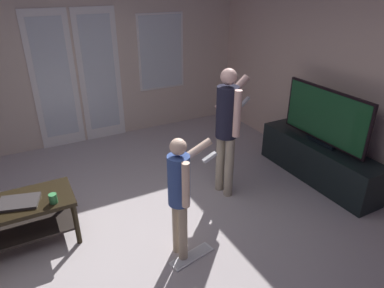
{
  "coord_description": "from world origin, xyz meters",
  "views": [
    {
      "loc": [
        -0.73,
        -2.53,
        2.36
      ],
      "look_at": [
        0.75,
        0.28,
        0.82
      ],
      "focal_mm": 32.36,
      "sensor_mm": 36.0,
      "label": 1
    }
  ],
  "objects_px": {
    "cup_near_edge": "(53,198)",
    "tv_stand": "(318,161)",
    "person_adult": "(227,122)",
    "loose_keyboard": "(192,256)",
    "coffee_table": "(14,216)",
    "flat_screen_tv": "(325,117)",
    "laptop_closed": "(19,202)",
    "person_child": "(180,189)"
  },
  "relations": [
    {
      "from": "tv_stand",
      "to": "laptop_closed",
      "type": "xyz_separation_m",
      "value": [
        -3.4,
        0.39,
        0.25
      ]
    },
    {
      "from": "laptop_closed",
      "to": "cup_near_edge",
      "type": "distance_m",
      "value": 0.32
    },
    {
      "from": "flat_screen_tv",
      "to": "person_adult",
      "type": "xyz_separation_m",
      "value": [
        -1.21,
        0.29,
        0.06
      ]
    },
    {
      "from": "tv_stand",
      "to": "person_adult",
      "type": "distance_m",
      "value": 1.41
    },
    {
      "from": "coffee_table",
      "to": "cup_near_edge",
      "type": "distance_m",
      "value": 0.43
    },
    {
      "from": "flat_screen_tv",
      "to": "laptop_closed",
      "type": "bearing_deg",
      "value": 173.51
    },
    {
      "from": "tv_stand",
      "to": "flat_screen_tv",
      "type": "xyz_separation_m",
      "value": [
        -0.0,
        0.0,
        0.6
      ]
    },
    {
      "from": "loose_keyboard",
      "to": "person_adult",
      "type": "bearing_deg",
      "value": 42.52
    },
    {
      "from": "flat_screen_tv",
      "to": "cup_near_edge",
      "type": "xyz_separation_m",
      "value": [
        -3.11,
        0.25,
        -0.32
      ]
    },
    {
      "from": "flat_screen_tv",
      "to": "cup_near_edge",
      "type": "relative_size",
      "value": 13.37
    },
    {
      "from": "person_child",
      "to": "loose_keyboard",
      "type": "distance_m",
      "value": 0.72
    },
    {
      "from": "person_adult",
      "to": "loose_keyboard",
      "type": "height_order",
      "value": "person_adult"
    },
    {
      "from": "loose_keyboard",
      "to": "laptop_closed",
      "type": "height_order",
      "value": "laptop_closed"
    },
    {
      "from": "coffee_table",
      "to": "loose_keyboard",
      "type": "distance_m",
      "value": 1.7
    },
    {
      "from": "flat_screen_tv",
      "to": "laptop_closed",
      "type": "distance_m",
      "value": 3.44
    },
    {
      "from": "coffee_table",
      "to": "tv_stand",
      "type": "distance_m",
      "value": 3.49
    },
    {
      "from": "laptop_closed",
      "to": "cup_near_edge",
      "type": "bearing_deg",
      "value": -9.87
    },
    {
      "from": "coffee_table",
      "to": "tv_stand",
      "type": "relative_size",
      "value": 0.64
    },
    {
      "from": "flat_screen_tv",
      "to": "person_child",
      "type": "bearing_deg",
      "value": -168.77
    },
    {
      "from": "person_adult",
      "to": "cup_near_edge",
      "type": "xyz_separation_m",
      "value": [
        -1.9,
        -0.04,
        -0.38
      ]
    },
    {
      "from": "person_adult",
      "to": "cup_near_edge",
      "type": "relative_size",
      "value": 16.45
    },
    {
      "from": "person_adult",
      "to": "person_child",
      "type": "bearing_deg",
      "value": -142.68
    },
    {
      "from": "tv_stand",
      "to": "laptop_closed",
      "type": "relative_size",
      "value": 4.83
    },
    {
      "from": "tv_stand",
      "to": "person_child",
      "type": "relative_size",
      "value": 1.4
    },
    {
      "from": "tv_stand",
      "to": "person_child",
      "type": "bearing_deg",
      "value": -168.87
    },
    {
      "from": "person_adult",
      "to": "person_child",
      "type": "height_order",
      "value": "person_adult"
    },
    {
      "from": "flat_screen_tv",
      "to": "person_child",
      "type": "distance_m",
      "value": 2.19
    },
    {
      "from": "person_child",
      "to": "cup_near_edge",
      "type": "bearing_deg",
      "value": 145.14
    },
    {
      "from": "flat_screen_tv",
      "to": "person_adult",
      "type": "relative_size",
      "value": 0.81
    },
    {
      "from": "person_child",
      "to": "loose_keyboard",
      "type": "xyz_separation_m",
      "value": [
        0.07,
        -0.08,
        -0.72
      ]
    },
    {
      "from": "loose_keyboard",
      "to": "laptop_closed",
      "type": "relative_size",
      "value": 1.31
    },
    {
      "from": "person_child",
      "to": "cup_near_edge",
      "type": "xyz_separation_m",
      "value": [
        -0.97,
        0.68,
        -0.2
      ]
    },
    {
      "from": "person_adult",
      "to": "person_child",
      "type": "distance_m",
      "value": 1.19
    },
    {
      "from": "coffee_table",
      "to": "person_adult",
      "type": "relative_size",
      "value": 0.72
    },
    {
      "from": "person_child",
      "to": "laptop_closed",
      "type": "relative_size",
      "value": 3.44
    },
    {
      "from": "person_adult",
      "to": "tv_stand",
      "type": "bearing_deg",
      "value": -13.46
    },
    {
      "from": "person_child",
      "to": "coffee_table",
      "type": "bearing_deg",
      "value": 147.65
    },
    {
      "from": "coffee_table",
      "to": "person_adult",
      "type": "distance_m",
      "value": 2.33
    },
    {
      "from": "cup_near_edge",
      "to": "tv_stand",
      "type": "bearing_deg",
      "value": -4.68
    },
    {
      "from": "loose_keyboard",
      "to": "cup_near_edge",
      "type": "height_order",
      "value": "cup_near_edge"
    },
    {
      "from": "coffee_table",
      "to": "laptop_closed",
      "type": "height_order",
      "value": "laptop_closed"
    },
    {
      "from": "flat_screen_tv",
      "to": "cup_near_edge",
      "type": "distance_m",
      "value": 3.14
    }
  ]
}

